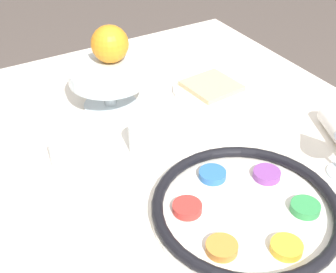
% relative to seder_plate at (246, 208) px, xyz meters
% --- Properties ---
extents(seder_plate, '(0.32, 0.32, 0.03)m').
position_rel_seder_plate_xyz_m(seder_plate, '(0.00, 0.00, 0.00)').
color(seder_plate, silver).
rests_on(seder_plate, dining_table).
extents(fruit_stand, '(0.18, 0.18, 0.10)m').
position_rel_seder_plate_xyz_m(fruit_stand, '(0.44, 0.05, 0.06)').
color(fruit_stand, silver).
rests_on(fruit_stand, dining_table).
extents(orange_fruit, '(0.08, 0.08, 0.08)m').
position_rel_seder_plate_xyz_m(orange_fruit, '(0.46, 0.03, 0.13)').
color(orange_fruit, orange).
rests_on(orange_fruit, fruit_stand).
extents(bread_plate, '(0.19, 0.19, 0.02)m').
position_rel_seder_plate_xyz_m(bread_plate, '(0.38, -0.19, -0.01)').
color(bread_plate, silver).
rests_on(bread_plate, dining_table).
extents(cup_near, '(0.06, 0.06, 0.06)m').
position_rel_seder_plate_xyz_m(cup_near, '(0.25, 0.06, 0.02)').
color(cup_near, silver).
rests_on(cup_near, dining_table).
extents(cup_mid, '(0.06, 0.06, 0.06)m').
position_rel_seder_plate_xyz_m(cup_mid, '(0.28, 0.21, 0.02)').
color(cup_mid, silver).
rests_on(cup_mid, dining_table).
extents(fork_left, '(0.07, 0.16, 0.01)m').
position_rel_seder_plate_xyz_m(fork_left, '(0.01, 0.27, -0.01)').
color(fork_left, silver).
rests_on(fork_left, dining_table).
extents(fork_right, '(0.07, 0.16, 0.01)m').
position_rel_seder_plate_xyz_m(fork_right, '(0.04, 0.27, -0.01)').
color(fork_right, silver).
rests_on(fork_right, dining_table).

